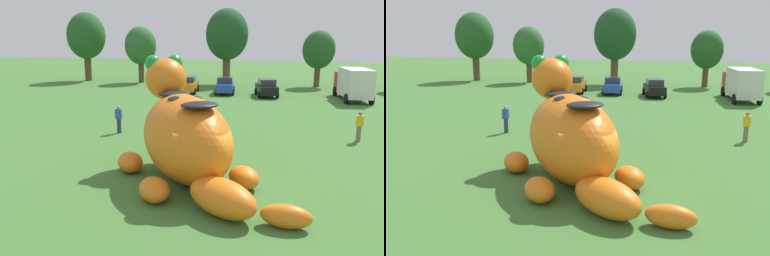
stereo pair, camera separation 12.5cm
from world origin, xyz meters
The scene contains 13 objects.
ground_plane centered at (0.00, 0.00, 0.00)m, with size 160.00×160.00×0.00m, color #427533.
giant_inflatable_creature centered at (-1.39, 1.02, 1.83)m, with size 8.57×7.87×5.00m.
car_orange centered at (-8.46, 25.73, 0.86)m, with size 2.35×4.29×1.72m.
car_blue centered at (-4.60, 26.07, 0.86)m, with size 2.37×4.30×1.72m.
car_black centered at (-0.31, 25.28, 0.86)m, with size 2.66×4.39×1.72m.
box_truck centered at (7.57, 25.11, 1.60)m, with size 3.13×6.63×2.95m.
tree_far_left centered at (-24.36, 33.10, 5.74)m, with size 4.94×4.94×8.77m.
tree_left centered at (-16.77, 33.02, 4.56)m, with size 3.93×3.93×6.97m.
tree_mid_left centered at (-6.02, 34.14, 5.90)m, with size 5.08×5.08×9.02m.
tree_centre_left centered at (4.62, 34.35, 4.21)m, with size 3.62×3.62×6.43m.
spectator_near_inflatable centered at (6.30, 9.47, 0.85)m, with size 0.38×0.26×1.71m.
spectator_mid_field centered at (-2.94, 9.17, 0.85)m, with size 0.38×0.26×1.71m.
spectator_by_cars centered at (-7.64, 7.66, 0.85)m, with size 0.38×0.26×1.71m.
Camera 2 is at (3.20, -13.99, 5.88)m, focal length 37.12 mm.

